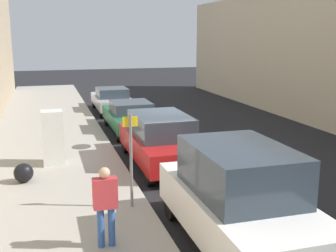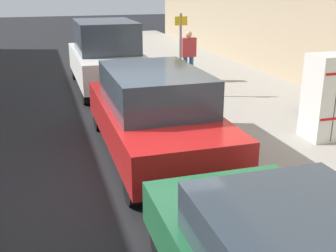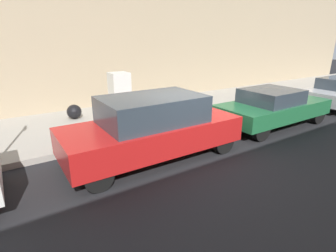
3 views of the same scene
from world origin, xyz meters
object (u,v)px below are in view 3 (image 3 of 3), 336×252
trash_bag (74,112)px  discarded_refrigerator (120,96)px  parked_suv_red (152,127)px  parked_sedan_green (272,107)px

trash_bag → discarded_refrigerator: bearing=60.6°
parked_suv_red → parked_sedan_green: (-0.00, 5.12, -0.15)m
parked_suv_red → trash_bag: bearing=-166.8°
discarded_refrigerator → trash_bag: discarded_refrigerator is taller
parked_sedan_green → discarded_refrigerator: bearing=-127.1°
discarded_refrigerator → parked_sedan_green: bearing=52.9°
parked_suv_red → parked_sedan_green: parked_suv_red is taller
discarded_refrigerator → parked_suv_red: bearing=-8.9°
discarded_refrigerator → parked_suv_red: discarded_refrigerator is taller
trash_bag → parked_suv_red: bearing=13.2°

